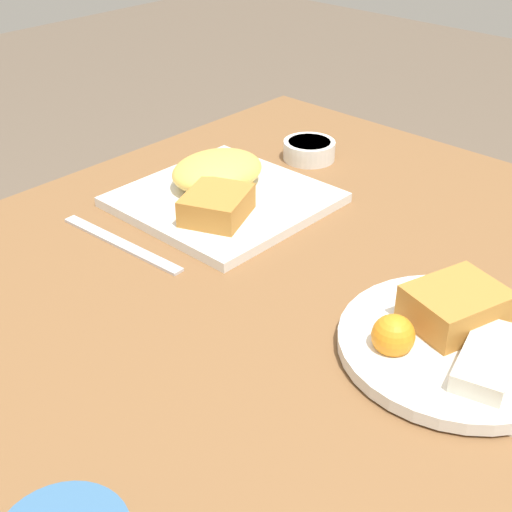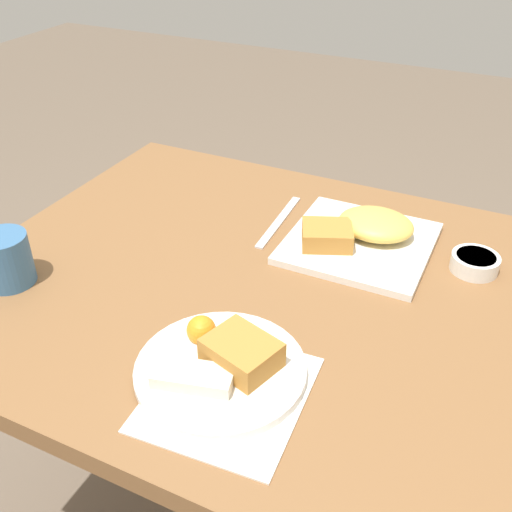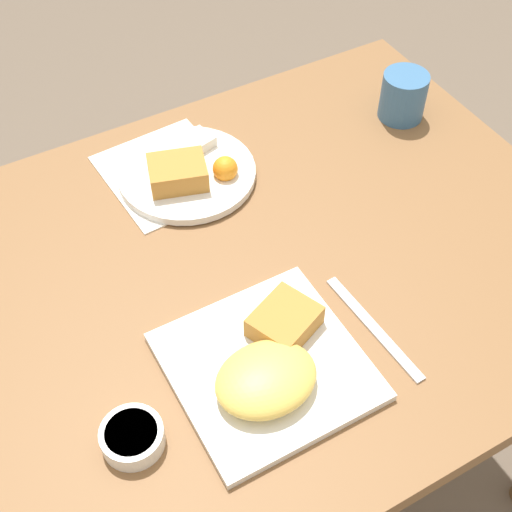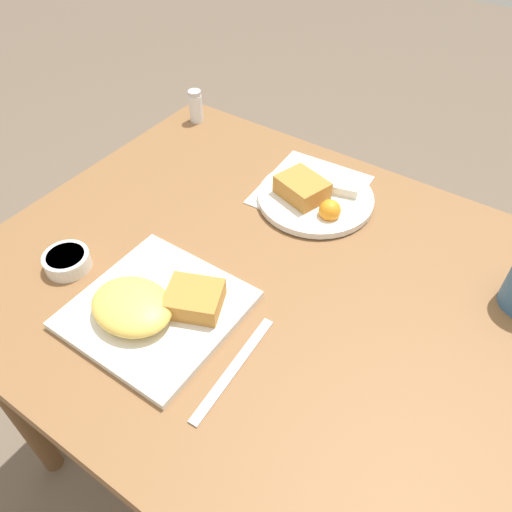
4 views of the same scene
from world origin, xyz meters
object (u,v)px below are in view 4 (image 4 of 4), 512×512
plate_square_near (153,307)px  sauce_ramekin (67,261)px  plate_oval_far (315,195)px  butter_knife (234,368)px  salt_shaker (196,108)px

plate_square_near → sauce_ramekin: size_ratio=3.11×
plate_square_near → plate_oval_far: plate_square_near is taller
butter_knife → salt_shaker: bearing=40.5°
plate_oval_far → sauce_ramekin: bearing=-123.7°
plate_oval_far → butter_knife: 0.43m
plate_square_near → salt_shaker: bearing=122.6°
sauce_ramekin → butter_knife: 0.38m
plate_square_near → salt_shaker: salt_shaker is taller
plate_oval_far → salt_shaker: salt_shaker is taller
plate_square_near → sauce_ramekin: (-0.21, -0.01, -0.01)m
salt_shaker → sauce_ramekin: bearing=-75.9°
plate_oval_far → sauce_ramekin: 0.50m
salt_shaker → butter_knife: salt_shaker is taller
plate_oval_far → plate_square_near: bearing=-100.1°
plate_oval_far → salt_shaker: 0.43m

